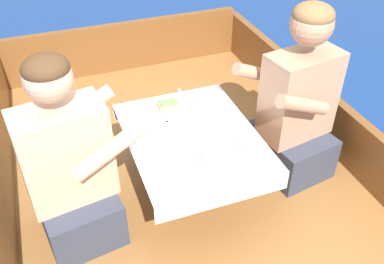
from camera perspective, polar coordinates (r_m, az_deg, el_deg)
ground_plane at (r=2.75m, az=-0.16°, el=-12.71°), size 60.00×60.00×0.00m
boat_deck at (r=2.63m, az=-0.17°, el=-10.32°), size 2.04×3.20×0.34m
gunwale_port at (r=2.34m, az=-23.98°, el=-9.94°), size 0.06×3.20×0.35m
gunwale_starboard at (r=2.81m, az=19.14°, el=0.23°), size 0.06×3.20×0.35m
bow_coaming at (r=3.65m, az=-8.89°, el=11.26°), size 1.92×0.06×0.40m
cockpit_table at (r=2.24m, az=-0.00°, el=-1.25°), size 0.66×0.85×0.42m
person_port at (r=2.10m, az=-15.91°, el=-4.94°), size 0.57×0.51×1.01m
person_starboard at (r=2.47m, az=13.74°, el=3.11°), size 0.57×0.51×1.03m
plate_sandwich at (r=2.40m, az=-3.15°, el=3.01°), size 0.21×0.21×0.01m
plate_bread at (r=2.26m, az=0.97°, el=0.59°), size 0.16×0.16×0.01m
sandwich at (r=2.39m, az=-3.17°, el=3.55°), size 0.11×0.08×0.05m
bowl_port_near at (r=2.17m, az=-5.56°, el=-0.68°), size 0.11×0.11×0.04m
bowl_starboard_near at (r=2.46m, az=2.27°, el=4.38°), size 0.13×0.13×0.04m
bowl_center_far at (r=1.96m, az=-3.25°, el=-5.48°), size 0.13×0.13×0.04m
coffee_cup_port at (r=2.11m, az=7.56°, el=-1.95°), size 0.09×0.07×0.06m
coffee_cup_starboard at (r=2.00m, az=2.45°, el=-4.05°), size 0.11×0.08×0.07m
utensil_spoon_port at (r=2.24m, az=3.97°, el=0.04°), size 0.13×0.13×0.01m
utensil_fork_starboard at (r=2.28m, az=-2.92°, el=0.89°), size 0.04×0.17×0.00m
utensil_knife_starboard at (r=2.53m, az=-1.36°, el=4.87°), size 0.03×0.17×0.00m
utensil_spoon_starboard at (r=2.09m, az=-0.20°, el=-3.04°), size 0.15×0.10×0.01m
utensil_spoon_center at (r=1.94m, az=2.93°, el=-6.81°), size 0.17×0.06×0.01m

